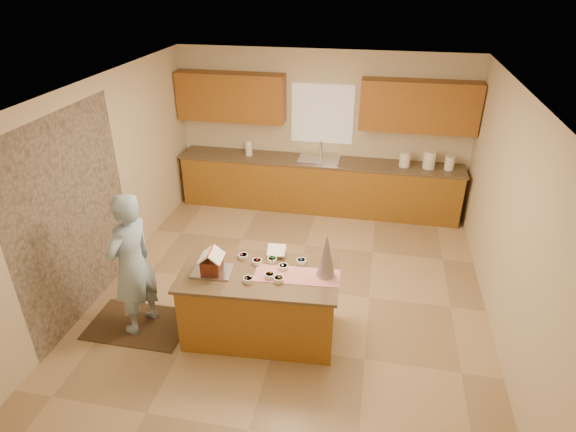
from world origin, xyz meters
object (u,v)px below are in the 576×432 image
(tinsel_tree, at_px, (326,255))
(boy, at_px, (132,265))
(gingerbread_house, at_px, (212,263))
(island_base, at_px, (260,305))

(tinsel_tree, distance_m, boy, 2.21)
(tinsel_tree, height_order, boy, boy)
(boy, distance_m, gingerbread_house, 0.94)
(boy, bearing_deg, gingerbread_house, 110.14)
(island_base, bearing_deg, tinsel_tree, 3.67)
(island_base, relative_size, tinsel_tree, 3.27)
(tinsel_tree, xyz_separation_m, gingerbread_house, (-1.24, -0.18, -0.14))
(tinsel_tree, xyz_separation_m, boy, (-2.18, -0.24, -0.24))
(island_base, distance_m, tinsel_tree, 1.02)
(island_base, relative_size, gingerbread_house, 6.05)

